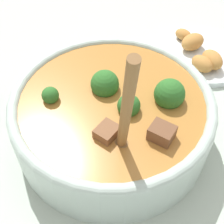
# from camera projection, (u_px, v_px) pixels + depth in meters

# --- Properties ---
(ground_plane) EXTENTS (4.00, 4.00, 0.00)m
(ground_plane) POSITION_uv_depth(u_px,v_px,m) (112.00, 135.00, 0.49)
(ground_plane) COLOR #ADBCAD
(stew_bowl) EXTENTS (0.29, 0.29, 0.24)m
(stew_bowl) POSITION_uv_depth(u_px,v_px,m) (112.00, 115.00, 0.46)
(stew_bowl) COLOR #B2C6BC
(stew_bowl) RESTS_ON ground_plane
(food_plate) EXTENTS (0.18, 0.18, 0.04)m
(food_plate) POSITION_uv_depth(u_px,v_px,m) (201.00, 53.00, 0.61)
(food_plate) COLOR white
(food_plate) RESTS_ON ground_plane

